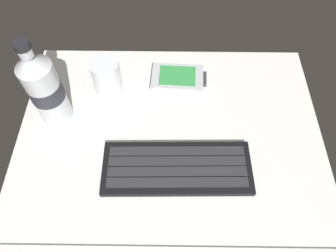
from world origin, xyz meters
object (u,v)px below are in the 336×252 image
(keyboard, at_px, (175,168))
(juice_cup, at_px, (105,77))
(handheld_device, at_px, (176,78))
(water_bottle, at_px, (42,88))

(keyboard, distance_m, juice_cup, 0.26)
(handheld_device, height_order, juice_cup, juice_cup)
(juice_cup, height_order, water_bottle, water_bottle)
(keyboard, relative_size, handheld_device, 2.23)
(water_bottle, bearing_deg, juice_cup, 34.64)
(handheld_device, distance_m, water_bottle, 0.29)
(keyboard, distance_m, handheld_device, 0.23)
(handheld_device, bearing_deg, juice_cup, -169.88)
(handheld_device, relative_size, juice_cup, 1.54)
(keyboard, height_order, handheld_device, keyboard)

